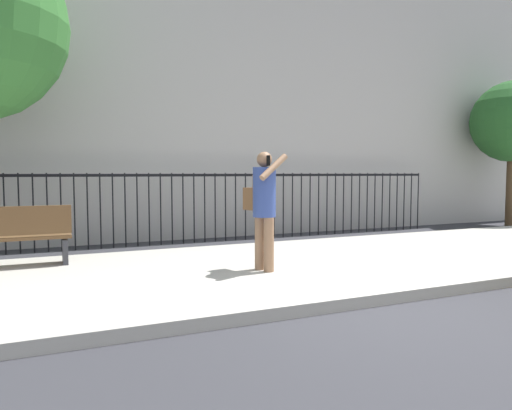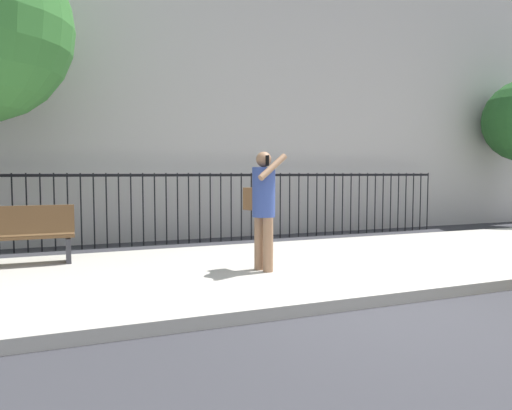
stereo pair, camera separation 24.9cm
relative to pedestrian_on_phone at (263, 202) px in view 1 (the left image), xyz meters
name	(u,v)px [view 1 (the left image)]	position (x,y,z in m)	size (l,w,h in m)	color
ground_plane	(386,306)	(0.79, -1.84, -1.18)	(60.00, 60.00, 0.00)	#333338
sidewalk	(297,266)	(0.79, 0.36, -1.10)	(28.00, 4.40, 0.15)	#B2ADA3
building_facade	(187,6)	(0.79, 6.66, 5.03)	(28.00, 4.00, 12.41)	#BCB7B2
iron_fence	(220,198)	(0.79, 4.06, -0.16)	(12.03, 0.04, 1.60)	black
pedestrian_on_phone	(263,202)	(0.00, 0.00, 0.00)	(0.53, 0.72, 1.76)	#936B4C
street_bench	(15,235)	(-3.37, 1.72, -0.53)	(1.60, 0.45, 0.95)	brown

